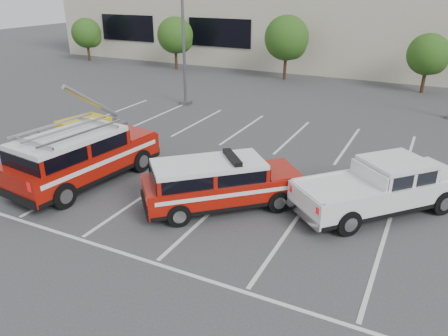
# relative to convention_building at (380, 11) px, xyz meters

# --- Properties ---
(ground) EXTENTS (120.00, 120.00, 0.00)m
(ground) POSITION_rel_convention_building_xyz_m (-0.18, -31.86, -4.72)
(ground) COLOR #39393C
(ground) RESTS_ON ground
(stall_markings) EXTENTS (23.00, 15.00, 0.01)m
(stall_markings) POSITION_rel_convention_building_xyz_m (-0.18, -27.36, -4.71)
(stall_markings) COLOR silver
(stall_markings) RESTS_ON ground
(convention_building) EXTENTS (60.00, 16.99, 13.20)m
(convention_building) POSITION_rel_convention_building_xyz_m (0.00, 0.00, 0.00)
(convention_building) COLOR beige
(convention_building) RESTS_ON ground
(tree_far_left) EXTENTS (2.77, 2.77, 3.99)m
(tree_far_left) POSITION_rel_convention_building_xyz_m (-25.09, -9.82, -2.22)
(tree_far_left) COLOR #3F2B19
(tree_far_left) RESTS_ON ground
(tree_left) EXTENTS (3.07, 3.07, 4.42)m
(tree_left) POSITION_rel_convention_building_xyz_m (-15.09, -9.82, -1.95)
(tree_left) COLOR #3F2B19
(tree_left) RESTS_ON ground
(tree_mid_left) EXTENTS (3.37, 3.37, 4.85)m
(tree_mid_left) POSITION_rel_convention_building_xyz_m (-5.09, -9.82, -1.68)
(tree_mid_left) COLOR #3F2B19
(tree_mid_left) RESTS_ON ground
(tree_mid_right) EXTENTS (2.77, 2.77, 3.99)m
(tree_mid_right) POSITION_rel_convention_building_xyz_m (4.91, -9.82, -2.22)
(tree_mid_right) COLOR #3F2B19
(tree_mid_right) RESTS_ON ground
(light_pole_left) EXTENTS (0.90, 0.60, 10.24)m
(light_pole_left) POSITION_rel_convention_building_xyz_m (-8.18, -19.86, 0.47)
(light_pole_left) COLOR #59595E
(light_pole_left) RESTS_ON ground
(fire_chief_suv) EXTENTS (5.10, 4.91, 1.83)m
(fire_chief_suv) POSITION_rel_convention_building_xyz_m (-0.09, -31.00, -3.97)
(fire_chief_suv) COLOR #911007
(fire_chief_suv) RESTS_ON ground
(white_pickup) EXTENTS (5.33, 5.56, 1.76)m
(white_pickup) POSITION_rel_convention_building_xyz_m (4.77, -28.87, -4.02)
(white_pickup) COLOR silver
(white_pickup) RESTS_ON ground
(ladder_suv) EXTENTS (2.96, 6.06, 2.30)m
(ladder_suv) POSITION_rel_convention_building_xyz_m (-5.61, -31.56, -3.80)
(ladder_suv) COLOR #911007
(ladder_suv) RESTS_ON ground
(utility_rig) EXTENTS (3.59, 3.77, 3.06)m
(utility_rig) POSITION_rel_convention_building_xyz_m (-8.36, -28.67, -4.11)
(utility_rig) COLOR #59595E
(utility_rig) RESTS_ON ground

